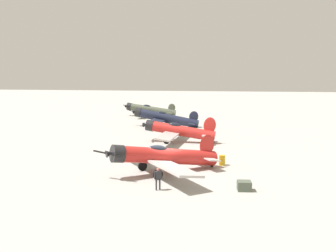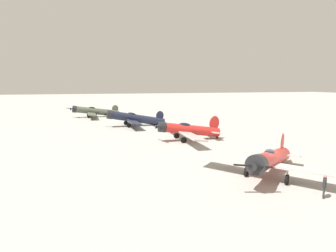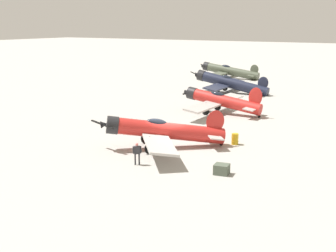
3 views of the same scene
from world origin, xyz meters
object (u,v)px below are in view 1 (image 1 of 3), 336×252
(airplane_foreground, at_px, (162,156))
(airplane_far_line, at_px, (164,118))
(ground_crew_mechanic, at_px, (158,177))
(airplane_mid_apron, at_px, (177,130))
(airplane_outer_stand, at_px, (149,110))
(fuel_drum, at_px, (222,160))
(equipment_crate, at_px, (244,186))

(airplane_foreground, xyz_separation_m, airplane_far_line, (29.57, 6.91, -0.02))
(airplane_foreground, bearing_deg, airplane_far_line, -116.41)
(airplane_foreground, bearing_deg, ground_crew_mechanic, 60.57)
(airplane_mid_apron, bearing_deg, ground_crew_mechanic, 97.33)
(airplane_outer_stand, distance_m, fuel_drum, 45.35)
(airplane_mid_apron, distance_m, airplane_outer_stand, 32.50)
(airplane_mid_apron, distance_m, equipment_crate, 20.54)
(fuel_drum, bearing_deg, ground_crew_mechanic, 156.15)
(airplane_far_line, bearing_deg, equipment_crate, 109.76)
(airplane_mid_apron, bearing_deg, airplane_far_line, -70.67)
(airplane_foreground, relative_size, airplane_outer_stand, 0.80)
(ground_crew_mechanic, relative_size, fuel_drum, 1.73)
(equipment_crate, bearing_deg, airplane_foreground, 63.73)
(airplane_foreground, xyz_separation_m, ground_crew_mechanic, (-4.60, -0.82, -0.47))
(airplane_far_line, relative_size, ground_crew_mechanic, 7.72)
(airplane_far_line, height_order, ground_crew_mechanic, airplane_far_line)
(airplane_far_line, xyz_separation_m, equipment_crate, (-32.93, -13.72, -1.08))
(equipment_crate, bearing_deg, fuel_drum, 16.27)
(airplane_outer_stand, relative_size, fuel_drum, 14.20)
(airplane_outer_stand, distance_m, ground_crew_mechanic, 52.14)
(airplane_foreground, height_order, airplane_outer_stand, airplane_foreground)
(airplane_foreground, bearing_deg, airplane_mid_apron, -122.78)
(airplane_foreground, height_order, equipment_crate, airplane_foreground)
(airplane_outer_stand, height_order, equipment_crate, airplane_outer_stand)
(airplane_far_line, xyz_separation_m, ground_crew_mechanic, (-34.17, -7.73, -0.45))
(airplane_outer_stand, distance_m, equipment_crate, 53.01)
(airplane_foreground, relative_size, ground_crew_mechanic, 6.58)
(airplane_foreground, distance_m, airplane_far_line, 30.37)
(airplane_outer_stand, relative_size, ground_crew_mechanic, 8.19)
(ground_crew_mechanic, distance_m, equipment_crate, 6.15)
(airplane_far_line, xyz_separation_m, fuel_drum, (-25.52, -11.56, -0.96))
(airplane_mid_apron, bearing_deg, airplane_outer_stand, -68.27)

